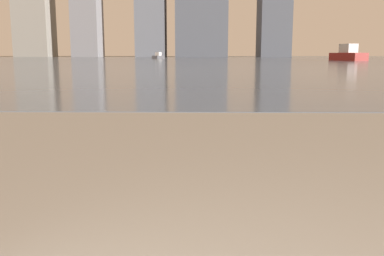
{
  "coord_description": "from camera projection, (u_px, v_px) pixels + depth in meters",
  "views": [
    {
      "loc": [
        0.13,
        0.25,
        0.93
      ],
      "look_at": [
        0.08,
        2.71,
        0.5
      ],
      "focal_mm": 40.0,
      "sensor_mm": 36.0,
      "label": 1
    }
  ],
  "objects": [
    {
      "name": "harbor_water",
      "position": [
        200.0,
        60.0,
        60.98
      ],
      "size": [
        180.0,
        110.0,
        0.01
      ],
      "color": "slate",
      "rests_on": "ground_plane"
    },
    {
      "name": "skyline_tower_3",
      "position": [
        202.0,
        8.0,
        113.9
      ],
      "size": [
        13.69,
        10.59,
        25.89
      ],
      "color": "#4C515B",
      "rests_on": "ground_plane"
    },
    {
      "name": "harbor_boat_1",
      "position": [
        348.0,
        55.0,
        55.32
      ],
      "size": [
        3.47,
        6.06,
        2.15
      ],
      "color": "maroon",
      "rests_on": "harbor_water"
    },
    {
      "name": "skyline_tower_2",
      "position": [
        151.0,
        1.0,
        113.88
      ],
      "size": [
        7.98,
        7.23,
        29.24
      ],
      "color": "slate",
      "rests_on": "ground_plane"
    },
    {
      "name": "harbor_boat_3",
      "position": [
        158.0,
        56.0,
        76.22
      ],
      "size": [
        2.03,
        3.24,
        1.15
      ],
      "color": "#4C4C51",
      "rests_on": "harbor_water"
    },
    {
      "name": "skyline_tower_0",
      "position": [
        34.0,
        15.0,
        115.08
      ],
      "size": [
        9.22,
        8.46,
        22.35
      ],
      "color": "gray",
      "rests_on": "ground_plane"
    }
  ]
}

